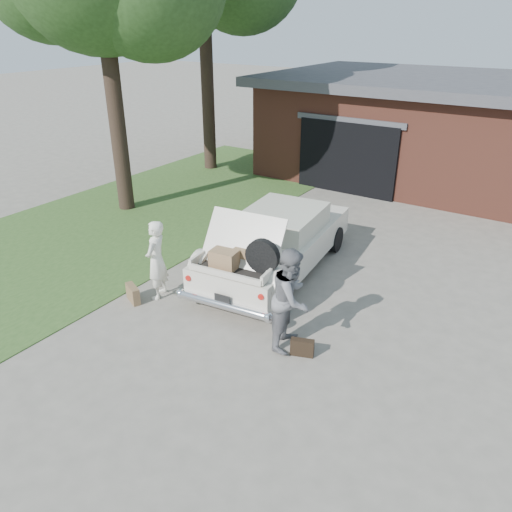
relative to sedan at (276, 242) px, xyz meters
The scene contains 8 objects.
ground 2.28m from the sedan, 77.36° to the right, with size 90.00×90.00×0.00m, color gray.
grass_strip 5.15m from the sedan, behind, with size 6.00×16.00×0.02m, color #2D4C1E.
house 9.52m from the sedan, 81.15° to the left, with size 12.80×7.80×3.30m.
sedan is the anchor object (origin of this frame).
woman_left 2.61m from the sedan, 122.02° to the right, with size 0.58×0.38×1.60m, color white.
woman_right 2.70m from the sedan, 53.55° to the right, with size 0.86×0.67×1.77m, color slate.
suitcase_left 3.17m from the sedan, 122.10° to the right, with size 0.44×0.14×0.34m, color olive.
suitcase_right 3.09m from the sedan, 50.55° to the right, with size 0.39×0.12×0.30m, color black.
Camera 1 is at (4.53, -6.26, 5.05)m, focal length 35.00 mm.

